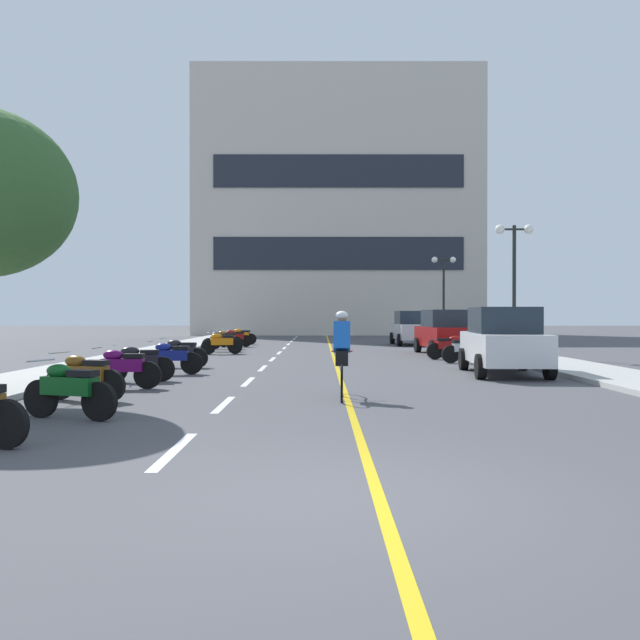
{
  "coord_description": "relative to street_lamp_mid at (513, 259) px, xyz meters",
  "views": [
    {
      "loc": [
        -0.27,
        -5.77,
        1.62
      ],
      "look_at": [
        -0.22,
        17.81,
        1.43
      ],
      "focal_mm": 36.83,
      "sensor_mm": 36.0,
      "label": 1
    }
  ],
  "objects": [
    {
      "name": "lane_dash_3",
      "position": [
        -9.13,
        -5.2,
        -3.74
      ],
      "size": [
        0.14,
        2.2,
        0.01
      ],
      "primitive_type": "cube",
      "color": "silver",
      "rests_on": "ground"
    },
    {
      "name": "motorcycle_4",
      "position": [
        -11.77,
        -9.26,
        -3.27
      ],
      "size": [
        1.68,
        0.66,
        0.92
      ],
      "color": "black",
      "rests_on": "ground"
    },
    {
      "name": "lane_dash_0",
      "position": [
        -9.13,
        -17.2,
        -3.74
      ],
      "size": [
        0.14,
        2.2,
        0.01
      ],
      "primitive_type": "cube",
      "color": "silver",
      "rests_on": "ground"
    },
    {
      "name": "motorcycle_13",
      "position": [
        -11.71,
        10.72,
        -3.27
      ],
      "size": [
        1.69,
        0.6,
        0.92
      ],
      "color": "black",
      "rests_on": "ground"
    },
    {
      "name": "parked_car_far",
      "position": [
        -2.5,
        10.03,
        -2.83
      ],
      "size": [
        2.0,
        4.24,
        1.82
      ],
      "color": "black",
      "rests_on": "ground"
    },
    {
      "name": "lane_dash_11",
      "position": [
        -9.13,
        26.8,
        -3.74
      ],
      "size": [
        0.14,
        2.2,
        0.01
      ],
      "primitive_type": "cube",
      "color": "silver",
      "rests_on": "ground"
    },
    {
      "name": "lane_dash_5",
      "position": [
        -9.13,
        2.8,
        -3.74
      ],
      "size": [
        0.14,
        2.2,
        0.01
      ],
      "primitive_type": "cube",
      "color": "silver",
      "rests_on": "ground"
    },
    {
      "name": "motorcycle_8",
      "position": [
        -2.69,
        -1.29,
        -3.27
      ],
      "size": [
        1.7,
        0.6,
        0.92
      ],
      "color": "black",
      "rests_on": "ground"
    },
    {
      "name": "lane_dash_9",
      "position": [
        -9.13,
        18.8,
        -3.74
      ],
      "size": [
        0.14,
        2.2,
        0.01
      ],
      "primitive_type": "cube",
      "color": "silver",
      "rests_on": "ground"
    },
    {
      "name": "motorcycle_12",
      "position": [
        -11.69,
        7.82,
        -3.27
      ],
      "size": [
        1.69,
        0.63,
        0.92
      ],
      "color": "black",
      "rests_on": "ground"
    },
    {
      "name": "office_building",
      "position": [
        -5.97,
        30.5,
        6.87
      ],
      "size": [
        23.05,
        9.53,
        21.23
      ],
      "color": "beige",
      "rests_on": "ground"
    },
    {
      "name": "cyclist_rider",
      "position": [
        -6.98,
        -12.37,
        -2.86
      ],
      "size": [
        0.42,
        1.77,
        1.71
      ],
      "color": "black",
      "rests_on": "ground"
    },
    {
      "name": "lane_dash_2",
      "position": [
        -9.13,
        -9.2,
        -3.74
      ],
      "size": [
        0.14,
        2.2,
        0.01
      ],
      "primitive_type": "cube",
      "color": "silver",
      "rests_on": "ground"
    },
    {
      "name": "lane_dash_8",
      "position": [
        -9.13,
        14.8,
        -3.74
      ],
      "size": [
        0.14,
        2.2,
        0.01
      ],
      "primitive_type": "cube",
      "color": "silver",
      "rests_on": "ground"
    },
    {
      "name": "motorcycle_1",
      "position": [
        -11.29,
        -14.86,
        -3.27
      ],
      "size": [
        1.64,
        0.79,
        0.92
      ],
      "color": "black",
      "rests_on": "ground"
    },
    {
      "name": "curb_left",
      "position": [
        -14.33,
        4.8,
        -3.69
      ],
      "size": [
        2.4,
        72.0,
        0.12
      ],
      "primitive_type": "cube",
      "color": "#A8A8A3",
      "rests_on": "ground"
    },
    {
      "name": "lane_dash_1",
      "position": [
        -9.13,
        -13.2,
        -3.74
      ],
      "size": [
        0.14,
        2.2,
        0.01
      ],
      "primitive_type": "cube",
      "color": "silver",
      "rests_on": "ground"
    },
    {
      "name": "motorcycle_11",
      "position": [
        -11.82,
        5.7,
        -3.27
      ],
      "size": [
        1.67,
        0.69,
        0.92
      ],
      "color": "black",
      "rests_on": "ground"
    },
    {
      "name": "lane_dash_7",
      "position": [
        -9.13,
        10.8,
        -3.74
      ],
      "size": [
        0.14,
        2.2,
        0.01
      ],
      "primitive_type": "cube",
      "color": "silver",
      "rests_on": "ground"
    },
    {
      "name": "curb_right",
      "position": [
        0.07,
        4.8,
        -3.69
      ],
      "size": [
        2.4,
        72.0,
        0.12
      ],
      "primitive_type": "cube",
      "color": "#A8A8A3",
      "rests_on": "ground"
    },
    {
      "name": "street_lamp_mid",
      "position": [
        0.0,
        0.0,
        0.0
      ],
      "size": [
        1.46,
        0.36,
        4.93
      ],
      "color": "black",
      "rests_on": "curb_right"
    },
    {
      "name": "motorcycle_3",
      "position": [
        -11.72,
        -10.73,
        -3.27
      ],
      "size": [
        1.7,
        0.6,
        0.92
      ],
      "color": "black",
      "rests_on": "ground"
    },
    {
      "name": "lane_dash_10",
      "position": [
        -9.13,
        22.8,
        -3.74
      ],
      "size": [
        0.14,
        2.2,
        0.01
      ],
      "primitive_type": "cube",
      "color": "silver",
      "rests_on": "ground"
    },
    {
      "name": "parked_car_near",
      "position": [
        -2.44,
        -7.25,
        -2.83
      ],
      "size": [
        2.15,
        4.3,
        1.82
      ],
      "color": "black",
      "rests_on": "ground"
    },
    {
      "name": "motorcycle_6",
      "position": [
        -11.67,
        -4.98,
        -3.27
      ],
      "size": [
        1.7,
        0.6,
        0.92
      ],
      "color": "black",
      "rests_on": "ground"
    },
    {
      "name": "lane_dash_4",
      "position": [
        -9.13,
        -1.2,
        -3.74
      ],
      "size": [
        0.14,
        2.2,
        0.01
      ],
      "primitive_type": "cube",
      "color": "silver",
      "rests_on": "ground"
    },
    {
      "name": "ground_plane",
      "position": [
        -7.13,
        1.8,
        -3.75
      ],
      "size": [
        140.0,
        140.0,
        0.0
      ],
      "primitive_type": "plane",
      "color": "#47474C"
    },
    {
      "name": "street_lamp_far",
      "position": [
        0.01,
        14.29,
        0.02
      ],
      "size": [
        1.46,
        0.36,
        4.97
      ],
      "color": "black",
      "rests_on": "curb_right"
    },
    {
      "name": "motorcycle_9",
      "position": [
        -11.44,
        1.79,
        -3.27
      ],
      "size": [
        1.66,
        0.75,
        0.92
      ],
      "color": "black",
      "rests_on": "ground"
    },
    {
      "name": "parked_car_mid",
      "position": [
        -2.27,
        1.85,
        -2.83
      ],
      "size": [
        2.13,
        4.3,
        1.82
      ],
      "color": "black",
      "rests_on": "ground"
    },
    {
      "name": "motorcycle_5",
      "position": [
        -11.44,
        -7.3,
        -3.27
      ],
      "size": [
        1.7,
        0.6,
        0.92
      ],
      "color": "black",
      "rests_on": "ground"
    },
    {
      "name": "motorcycle_10",
      "position": [
        -11.75,
        3.7,
        -3.27
      ],
      "size": [
        1.7,
        0.6,
        0.92
      ],
      "color": "black",
      "rests_on": "ground"
    },
    {
      "name": "motorcycle_7",
      "position": [
        -2.49,
        -3.03,
        -3.27
      ],
      "size": [
        1.69,
        0.6,
        0.92
      ],
      "color": "black",
      "rests_on": "ground"
    },
    {
      "name": "motorcycle_2",
      "position": [
        -11.84,
        -12.67,
        -3.27
      ],
      "size": [
        1.66,
        0.72,
        0.92
      ],
      "color": "black",
      "rests_on": "ground"
    },
    {
      "name": "centre_line_yellow",
      "position": [
        -6.88,
        4.8,
        -3.74
      ],
      "size": [
        0.12,
        66.0,
        0.01
      ],
      "primitive_type": "cube",
      "color": "gold",
      "rests_on": "ground"
    },
    {
      "name": "lane_dash_6",
      "position": [
        -9.13,
        6.8,
        -3.74
      ],
      "size": [
        0.14,
        2.2,
        0.01
      ],
      "primitive_type": "cube",
      "color": "silver",
      "rests_on": "ground"
    }
  ]
}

